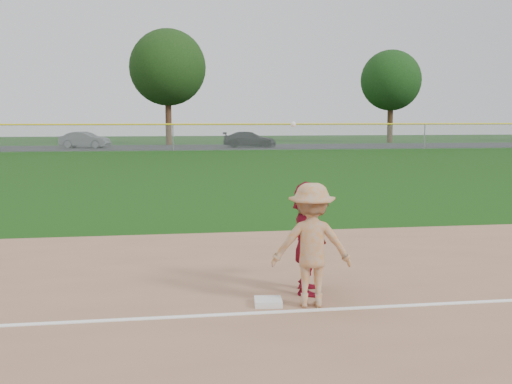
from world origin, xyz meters
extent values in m
plane|color=#123A0B|center=(0.00, 0.00, 0.00)|extent=(160.00, 160.00, 0.00)
cube|color=white|center=(0.00, -0.80, 0.03)|extent=(60.00, 0.10, 0.01)
cube|color=black|center=(0.00, 46.00, 0.01)|extent=(120.00, 10.00, 0.01)
cube|color=silver|center=(-0.16, -0.46, 0.06)|extent=(0.40, 0.40, 0.08)
imported|color=maroon|center=(0.53, 0.08, 0.81)|extent=(0.84, 1.54, 1.58)
imported|color=#5A5B61|center=(-7.02, 45.96, 0.68)|extent=(4.29, 2.58, 1.34)
imported|color=black|center=(6.61, 45.17, 0.66)|extent=(4.72, 2.47, 1.31)
imported|color=#99999C|center=(0.40, -0.57, 0.83)|extent=(1.13, 0.76, 1.63)
sphere|color=white|center=(0.22, -0.23, 2.40)|extent=(0.07, 0.07, 0.07)
plane|color=#999EA0|center=(0.00, 40.00, 1.00)|extent=(110.00, 0.00, 110.00)
cylinder|color=yellow|center=(0.00, 40.00, 2.00)|extent=(110.00, 0.12, 0.12)
cylinder|color=gray|center=(0.00, 40.00, 1.00)|extent=(0.08, 0.08, 2.00)
cylinder|color=gray|center=(20.00, 40.00, 1.00)|extent=(0.08, 0.08, 2.00)
cylinder|color=#3E2616|center=(0.00, 51.50, 2.05)|extent=(0.56, 0.56, 4.10)
sphere|color=black|center=(0.00, 51.50, 7.08)|extent=(7.00, 7.00, 7.00)
cylinder|color=#362413|center=(22.00, 52.80, 1.82)|extent=(0.56, 0.56, 3.64)
sphere|color=black|center=(22.00, 52.80, 6.19)|extent=(6.00, 6.00, 6.00)
camera|label=1|loc=(-1.65, -8.58, 2.49)|focal=45.00mm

